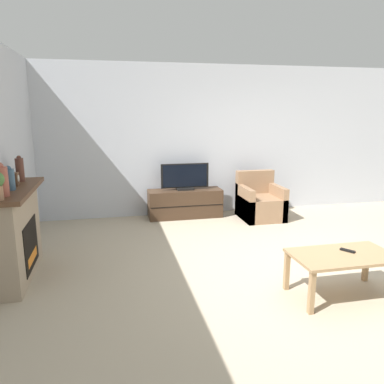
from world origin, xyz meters
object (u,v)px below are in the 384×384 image
object	(u,v)px
mantel_vase_left	(1,181)
fireplace	(16,233)
coffee_table	(343,260)
mantel_vase_right	(20,169)
armchair	(260,203)
mantel_vase_centre_left	(9,179)
mantel_clock	(15,179)
tv_stand	(185,203)
tv	(185,178)
remote	(347,251)

from	to	relation	value
mantel_vase_left	fireplace	bearing A→B (deg)	92.29
fireplace	coffee_table	world-z (taller)	fireplace
mantel_vase_right	armchair	distance (m)	3.97
mantel_vase_centre_left	coffee_table	xyz separation A→B (m)	(3.35, -1.11, -0.77)
mantel_clock	armchair	size ratio (longest dim) A/B	0.18
coffee_table	fireplace	bearing A→B (deg)	160.20
mantel_vase_left	mantel_vase_centre_left	distance (m)	0.31
fireplace	mantel_vase_centre_left	xyz separation A→B (m)	(0.02, -0.10, 0.64)
armchair	coffee_table	world-z (taller)	armchair
mantel_vase_left	mantel_vase_centre_left	bearing A→B (deg)	90.00
tv_stand	fireplace	bearing A→B (deg)	-139.32
mantel_vase_right	tv_stand	xyz separation A→B (m)	(2.35, 1.62, -0.95)
tv	armchair	size ratio (longest dim) A/B	1.05
fireplace	tv_stand	distance (m)	3.14
mantel_vase_left	coffee_table	world-z (taller)	mantel_vase_left
armchair	remote	bearing A→B (deg)	-94.30
tv	armchair	bearing A→B (deg)	-14.94
mantel_vase_right	tv_stand	world-z (taller)	mantel_vase_right
fireplace	mantel_vase_centre_left	distance (m)	0.65
tv_stand	mantel_vase_right	bearing A→B (deg)	-145.43
mantel_vase_centre_left	mantel_vase_right	xyz separation A→B (m)	(0.00, 0.52, 0.03)
mantel_vase_centre_left	remote	xyz separation A→B (m)	(3.43, -1.05, -0.71)
tv	mantel_vase_left	bearing A→B (deg)	-133.84
mantel_vase_centre_left	tv	size ratio (longest dim) A/B	0.31
mantel_vase_centre_left	mantel_vase_right	distance (m)	0.52
mantel_vase_right	mantel_clock	world-z (taller)	mantel_vase_right
mantel_clock	tv	xyz separation A→B (m)	(2.35, 1.90, -0.41)
mantel_vase_right	mantel_clock	size ratio (longest dim) A/B	2.10
mantel_clock	fireplace	bearing A→B (deg)	-97.16
remote	tv_stand	bearing A→B (deg)	74.66
fireplace	mantel_vase_centre_left	size ratio (longest dim) A/B	5.21
mantel_vase_left	tv	world-z (taller)	mantel_vase_left
mantel_clock	coffee_table	world-z (taller)	mantel_clock
mantel_clock	coffee_table	xyz separation A→B (m)	(3.34, -1.35, -0.73)
mantel_vase_right	coffee_table	xyz separation A→B (m)	(3.35, -1.63, -0.80)
armchair	tv_stand	bearing A→B (deg)	164.97
mantel_vase_left	armchair	distance (m)	4.31
fireplace	tv_stand	size ratio (longest dim) A/B	1.05
mantel_vase_left	coffee_table	distance (m)	3.53
fireplace	remote	bearing A→B (deg)	-18.44
coffee_table	remote	xyz separation A→B (m)	(0.09, 0.06, 0.07)
remote	mantel_clock	bearing A→B (deg)	125.34
mantel_vase_left	tv_stand	bearing A→B (deg)	46.18
fireplace	coffee_table	distance (m)	3.58
mantel_vase_right	remote	world-z (taller)	mantel_vase_right
armchair	mantel_vase_right	bearing A→B (deg)	-160.75
mantel_vase_right	coffee_table	size ratio (longest dim) A/B	0.30
tv	remote	distance (m)	3.37
mantel_vase_right	tv	distance (m)	2.90
tv_stand	coffee_table	distance (m)	3.40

